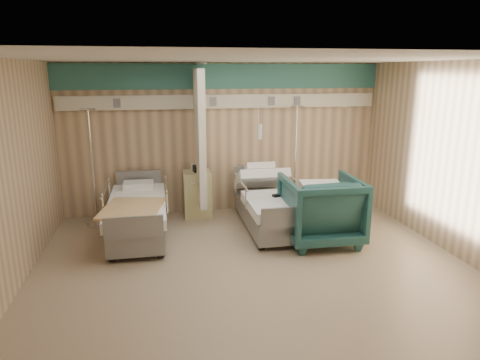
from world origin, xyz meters
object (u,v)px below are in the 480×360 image
bed_left (138,219)px  iv_stand_left (96,202)px  bed_right (269,211)px  visitor_armchair (321,209)px  bedside_cabinet (197,194)px  iv_stand_right (294,188)px

bed_left → iv_stand_left: bearing=136.0°
bed_right → visitor_armchair: bearing=-47.4°
bed_left → bedside_cabinet: size_ratio=2.54×
iv_stand_right → bed_left: bearing=-161.9°
bed_left → visitor_armchair: visitor_armchair is taller
bed_left → visitor_armchair: (2.85, -0.71, 0.22)m
visitor_armchair → iv_stand_right: size_ratio=0.58×
bedside_cabinet → iv_stand_left: bearing=-174.1°
iv_stand_right → bed_right: bearing=-128.2°
bedside_cabinet → visitor_armchair: visitor_armchair is taller
visitor_armchair → iv_stand_left: 3.87m
bed_right → bed_left: 2.20m
visitor_armchair → iv_stand_left: size_ratio=0.57×
bed_right → iv_stand_left: size_ratio=1.06×
bedside_cabinet → iv_stand_right: iv_stand_right is taller
iv_stand_right → visitor_armchair: bearing=-93.7°
bed_left → iv_stand_left: iv_stand_left is taller
bed_right → bedside_cabinet: 1.46m
bed_right → visitor_armchair: (0.65, -0.71, 0.22)m
bed_right → iv_stand_left: bearing=166.3°
iv_stand_right → iv_stand_left: bearing=-176.2°
visitor_armchair → bedside_cabinet: bearing=-40.5°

